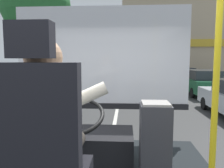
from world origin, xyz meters
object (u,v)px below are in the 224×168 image
Objects in this scene: steering_console at (83,148)px; parked_car_red at (164,72)px; handrail_pole at (216,76)px; fare_box at (155,145)px; parked_car_black at (180,76)px; parked_car_green at (200,82)px; driver_seat at (43,163)px; bus_driver at (49,121)px.

steering_console is 0.26× the size of parked_car_red.
handrail_pole reaches higher than fare_box.
fare_box is 0.20× the size of parked_car_black.
parked_car_black is at bearing 90.93° from parked_car_green.
parked_car_black is at bearing 77.38° from handrail_pole.
steering_console is 16.01m from parked_car_black.
handrail_pole is 0.51× the size of parked_car_red.
driver_seat is 1.71× the size of fare_box.
parked_car_black is (4.69, 16.35, -0.90)m from bus_driver.
fare_box is (0.74, 0.72, -0.41)m from bus_driver.
driver_seat reaches higher than steering_console.
bus_driver is 17.03m from parked_car_black.
driver_seat is at bearing -111.75° from parked_car_green.
parked_car_black is at bearing 74.01° from bus_driver.
steering_console is at bearing 144.19° from handrail_pole.
parked_car_black is at bearing 75.83° from fare_box.
driver_seat is 22.97m from parked_car_red.
handrail_pole is 16.53m from parked_car_black.
parked_car_red is at bearing 81.31° from handrail_pole.
parked_car_red is at bearing 92.03° from parked_car_black.
fare_box is at bearing -109.90° from parked_car_green.
steering_console is 0.27× the size of parked_car_black.
parked_car_green reaches higher than parked_car_red.
bus_driver reaches higher than steering_console.
bus_driver is at bearing -90.00° from steering_console.
driver_seat is 1.25× the size of steering_console.
driver_seat reaches higher than fare_box.
parked_car_green is (3.67, 11.56, -1.15)m from handrail_pole.
bus_driver is (-0.00, 0.11, 0.21)m from driver_seat.
parked_car_black is at bearing 74.11° from driver_seat.
steering_console reaches higher than parked_car_red.
fare_box is at bearing 127.13° from handrail_pole.
parked_car_green is (4.76, 11.93, -0.68)m from driver_seat.
steering_console is (-0.00, 1.15, -0.38)m from driver_seat.
parked_car_red is (-0.29, 10.59, -0.01)m from parked_car_green.
bus_driver is 0.37× the size of handrail_pole.
bus_driver is at bearing 90.00° from driver_seat.
steering_console is 1.59m from handrail_pole.
parked_car_green is 4.53m from parked_car_black.
handrail_pole is (1.08, 0.37, 0.48)m from driver_seat.
bus_driver is 0.20× the size of parked_car_black.
parked_car_red is at bearing 78.77° from driver_seat.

